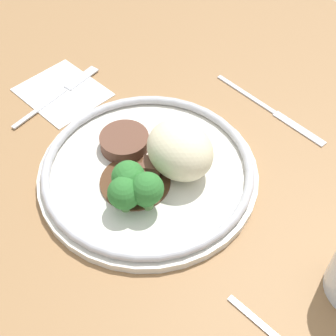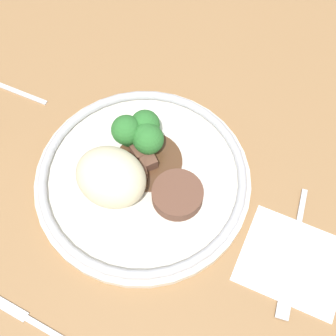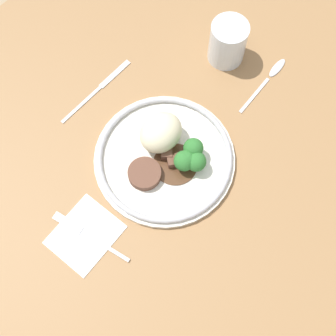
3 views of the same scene
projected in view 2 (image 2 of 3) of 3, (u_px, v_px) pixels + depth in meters
ground_plane at (159, 186)px, 0.67m from camera, size 8.00×8.00×0.00m
dining_table at (159, 180)px, 0.65m from camera, size 1.23×1.15×0.04m
napkin at (293, 261)px, 0.58m from camera, size 0.14×0.12×0.00m
plate at (138, 173)px, 0.61m from camera, size 0.29×0.29×0.08m
fork at (292, 263)px, 0.58m from camera, size 0.05×0.17×0.00m
knife at (30, 320)px, 0.55m from camera, size 0.21×0.01×0.00m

